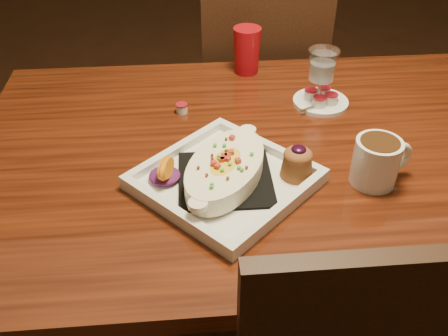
{
  "coord_description": "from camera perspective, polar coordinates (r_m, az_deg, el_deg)",
  "views": [
    {
      "loc": [
        -0.25,
        -0.92,
        1.4
      ],
      "look_at": [
        -0.18,
        -0.1,
        0.77
      ],
      "focal_mm": 40.0,
      "sensor_mm": 36.0,
      "label": 1
    }
  ],
  "objects": [
    {
      "name": "plate",
      "position": [
        1.01,
        0.69,
        -0.53
      ],
      "size": [
        0.43,
        0.43,
        0.08
      ],
      "rotation": [
        0.0,
        0.0,
        0.76
      ],
      "color": "white",
      "rests_on": "table"
    },
    {
      "name": "creamer_loose",
      "position": [
        1.26,
        -4.86,
        6.84
      ],
      "size": [
        0.03,
        0.03,
        0.02
      ],
      "color": "silver",
      "rests_on": "table"
    },
    {
      "name": "table",
      "position": [
        1.21,
        8.27,
        -1.13
      ],
      "size": [
        1.5,
        0.9,
        0.75
      ],
      "color": "#62240E",
      "rests_on": "floor"
    },
    {
      "name": "chair_far",
      "position": [
        1.81,
        3.86,
        7.6
      ],
      "size": [
        0.42,
        0.42,
        0.93
      ],
      "rotation": [
        0.0,
        0.0,
        3.14
      ],
      "color": "black",
      "rests_on": "floor"
    },
    {
      "name": "goblet",
      "position": [
        1.26,
        11.15,
        11.07
      ],
      "size": [
        0.08,
        0.08,
        0.16
      ],
      "color": "silver",
      "rests_on": "table"
    },
    {
      "name": "coffee_mug",
      "position": [
        1.05,
        17.15,
        0.9
      ],
      "size": [
        0.13,
        0.09,
        0.1
      ],
      "rotation": [
        0.0,
        0.0,
        0.27
      ],
      "color": "white",
      "rests_on": "table"
    },
    {
      "name": "saucer",
      "position": [
        1.32,
        10.97,
        7.63
      ],
      "size": [
        0.14,
        0.14,
        0.1
      ],
      "color": "white",
      "rests_on": "table"
    },
    {
      "name": "red_tumbler",
      "position": [
        1.44,
        2.62,
        13.26
      ],
      "size": [
        0.08,
        0.08,
        0.13
      ],
      "primitive_type": "cone",
      "color": "#AA0C16",
      "rests_on": "table"
    }
  ]
}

